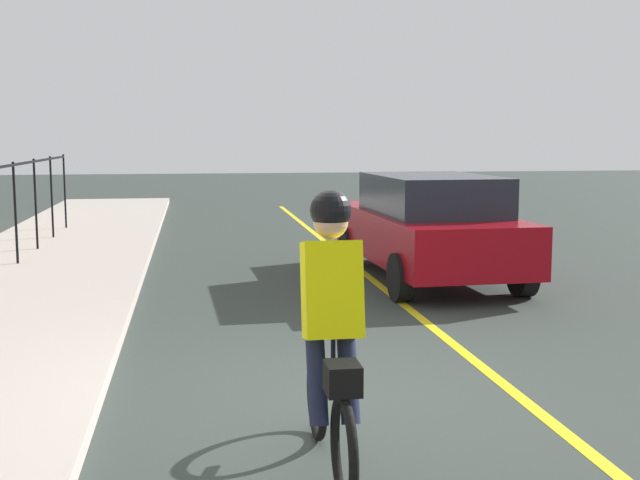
{
  "coord_description": "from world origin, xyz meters",
  "views": [
    {
      "loc": [
        -6.28,
        1.05,
        2.16
      ],
      "look_at": [
        2.46,
        -0.34,
        1.0
      ],
      "focal_mm": 45.07,
      "sensor_mm": 36.0,
      "label": 1
    }
  ],
  "objects": [
    {
      "name": "lane_line_centre",
      "position": [
        0.0,
        -1.6,
        0.0
      ],
      "size": [
        36.0,
        0.12,
        0.01
      ],
      "primitive_type": "cube",
      "color": "yellow",
      "rests_on": "ground"
    },
    {
      "name": "patrol_sedan",
      "position": [
        5.2,
        -2.41,
        0.82
      ],
      "size": [
        4.46,
        2.05,
        1.58
      ],
      "rotation": [
        0.0,
        0.0,
        0.04
      ],
      "color": "maroon",
      "rests_on": "ground"
    },
    {
      "name": "ground_plane",
      "position": [
        0.0,
        0.0,
        0.0
      ],
      "size": [
        80.0,
        80.0,
        0.0
      ],
      "primitive_type": "plane",
      "color": "#2F3733"
    },
    {
      "name": "cyclist_lead",
      "position": [
        -1.43,
        0.2,
        0.91
      ],
      "size": [
        1.71,
        0.36,
        1.83
      ],
      "rotation": [
        0.0,
        0.0,
        -0.0
      ],
      "color": "black",
      "rests_on": "ground"
    }
  ]
}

